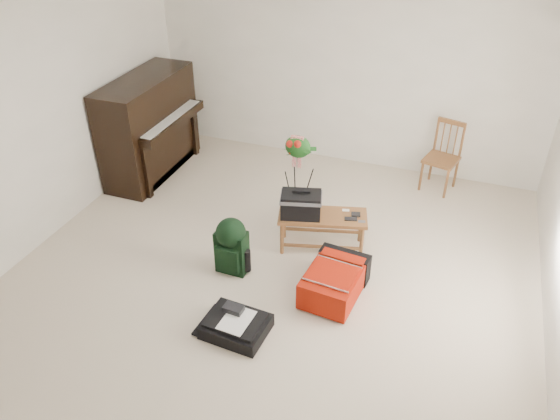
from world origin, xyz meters
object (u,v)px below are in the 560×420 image
at_px(green_backpack, 231,243).
at_px(flower_stand, 297,181).
at_px(dining_chair, 442,157).
at_px(piano, 150,128).
at_px(red_suitcase, 336,278).
at_px(black_duffel, 236,325).
at_px(bench, 308,206).

relative_size(green_backpack, flower_stand, 0.54).
bearing_deg(flower_stand, dining_chair, 42.86).
height_order(dining_chair, green_backpack, dining_chair).
xyz_separation_m(piano, red_suitcase, (2.83, -1.47, -0.44)).
xyz_separation_m(black_duffel, flower_stand, (-0.05, 1.76, 0.46)).
relative_size(dining_chair, black_duffel, 1.52).
bearing_deg(green_backpack, piano, 141.15).
height_order(red_suitcase, green_backpack, green_backpack).
bearing_deg(piano, black_duffel, -46.44).
relative_size(red_suitcase, green_backpack, 1.24).
xyz_separation_m(dining_chair, black_duffel, (-1.34, -3.11, -0.34)).
height_order(bench, flower_stand, flower_stand).
xyz_separation_m(red_suitcase, black_duffel, (-0.67, -0.81, -0.08)).
distance_m(piano, dining_chair, 3.61).
xyz_separation_m(bench, dining_chair, (1.15, 1.69, -0.07)).
xyz_separation_m(red_suitcase, green_backpack, (-1.04, -0.05, 0.17)).
xyz_separation_m(bench, red_suitcase, (0.47, -0.61, -0.33)).
distance_m(piano, bench, 2.51).
bearing_deg(black_duffel, piano, 137.59).
height_order(red_suitcase, black_duffel, red_suitcase).
relative_size(red_suitcase, black_duffel, 1.32).
bearing_deg(flower_stand, bench, -56.82).
relative_size(bench, green_backpack, 1.60).
bearing_deg(piano, bench, -20.04).
xyz_separation_m(dining_chair, flower_stand, (-1.39, -1.35, 0.12)).
bearing_deg(red_suitcase, piano, 158.18).
bearing_deg(black_duffel, bench, 86.34).
height_order(dining_chair, red_suitcase, dining_chair).
height_order(piano, flower_stand, piano).
distance_m(dining_chair, green_backpack, 2.91).
height_order(green_backpack, flower_stand, flower_stand).
xyz_separation_m(red_suitcase, flower_stand, (-0.71, 0.95, 0.38)).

